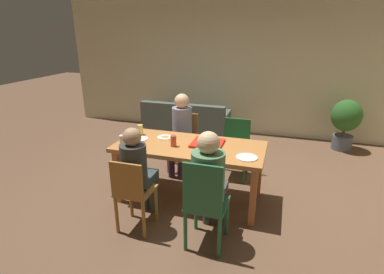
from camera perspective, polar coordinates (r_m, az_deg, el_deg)
name	(u,v)px	position (r m, az deg, el deg)	size (l,w,h in m)	color
ground_plane	(190,198)	(4.19, -0.42, -11.35)	(20.00, 20.00, 0.00)	brown
back_wall	(234,65)	(6.59, 7.87, 13.33)	(7.60, 0.12, 2.90)	beige
dining_table	(190,151)	(3.88, -0.44, -2.65)	(1.89, 0.87, 0.77)	#BB773B
chair_0	(184,139)	(4.84, -1.53, -0.41)	(0.43, 0.39, 0.90)	#9A6639
person_0	(181,127)	(4.64, -2.09, 1.81)	(0.31, 0.50, 1.25)	#442D4C
chair_1	(132,192)	(3.39, -11.18, -10.12)	(0.38, 0.39, 0.88)	#9C682D
person_1	(138,169)	(3.42, -10.20, -6.00)	(0.28, 0.53, 1.20)	#303F3E
chair_2	(205,202)	(3.06, 2.44, -12.19)	(0.41, 0.43, 1.00)	#26633E
person_2	(209,178)	(3.10, 3.24, -7.70)	(0.34, 0.55, 1.25)	#3D4242
chair_3	(235,144)	(4.67, 8.17, -1.37)	(0.42, 0.43, 0.87)	#256132
pizza_box_0	(207,143)	(3.87, 2.93, -1.17)	(0.39, 0.39, 0.03)	red
plate_0	(165,137)	(4.11, -5.10, -0.01)	(0.21, 0.21, 0.03)	white
plate_1	(140,139)	(4.09, -9.75, -0.36)	(0.21, 0.21, 0.01)	white
plate_2	(247,157)	(3.52, 10.28, -3.80)	(0.25, 0.25, 0.01)	white
drinking_glass_0	(173,141)	(3.79, -3.52, -0.75)	(0.07, 0.07, 0.14)	#BC472E
drinking_glass_1	(123,140)	(3.91, -12.94, -0.62)	(0.08, 0.08, 0.13)	silver
drinking_glass_2	(140,130)	(4.26, -9.71, 1.36)	(0.07, 0.07, 0.14)	#E3CC64
couch	(186,125)	(6.26, -1.10, 2.28)	(1.71, 0.76, 0.79)	#49554F
potted_plant	(346,120)	(6.27, 26.97, 2.84)	(0.53, 0.53, 0.96)	#505462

